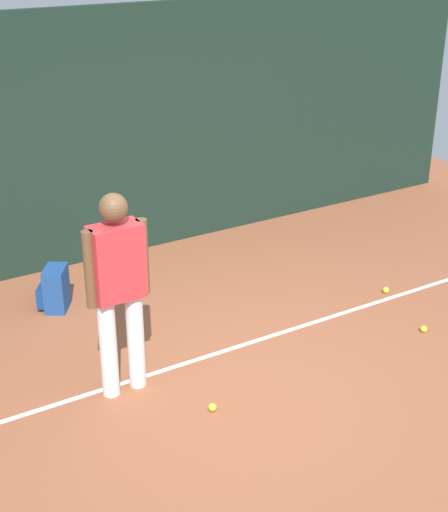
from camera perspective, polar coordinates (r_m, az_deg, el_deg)
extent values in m
plane|color=#9E5638|center=(6.33, 1.89, -9.57)|extent=(12.00, 12.00, 0.00)
cube|color=#192D23|center=(8.22, -9.49, 8.81)|extent=(10.00, 0.10, 2.73)
cube|color=white|center=(6.70, -0.55, -7.41)|extent=(9.00, 0.05, 0.00)
cylinder|color=white|center=(6.11, -6.74, -6.37)|extent=(0.14, 0.14, 0.85)
cylinder|color=white|center=(6.03, -8.80, -6.96)|extent=(0.14, 0.14, 0.85)
cube|color=red|center=(5.73, -8.17, -0.45)|extent=(0.41, 0.23, 0.60)
sphere|color=brown|center=(5.56, -8.44, 3.66)|extent=(0.22, 0.22, 0.22)
cylinder|color=brown|center=(5.82, -6.20, -0.05)|extent=(0.09, 0.09, 0.62)
cylinder|color=brown|center=(5.66, -10.18, -1.04)|extent=(0.09, 0.09, 0.62)
cube|color=#1E478C|center=(7.50, -12.65, -2.43)|extent=(0.33, 0.36, 0.44)
cube|color=navy|center=(7.57, -13.62, -2.95)|extent=(0.19, 0.23, 0.20)
sphere|color=#CCE033|center=(7.25, 14.97, -5.39)|extent=(0.07, 0.07, 0.07)
sphere|color=#CCE033|center=(7.88, 12.23, -2.56)|extent=(0.07, 0.07, 0.07)
sphere|color=#CCE033|center=(5.98, -0.89, -11.44)|extent=(0.07, 0.07, 0.07)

